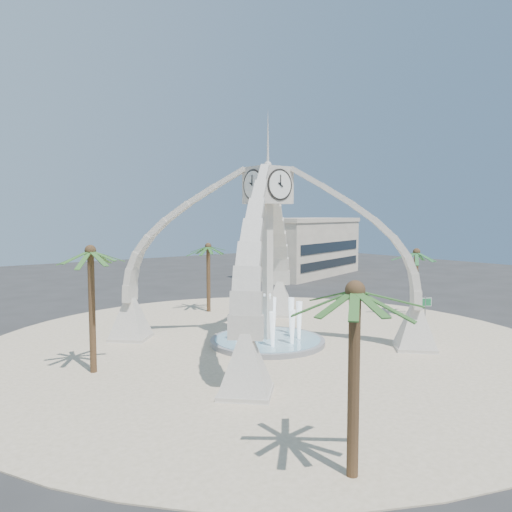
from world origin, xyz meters
TOP-DOWN VIEW (x-y plane):
  - ground at (0.00, 0.00)m, footprint 140.00×140.00m
  - plaza at (0.00, 0.00)m, footprint 40.00×40.00m
  - clock_tower at (-0.00, -0.00)m, footprint 17.94×17.94m
  - fountain at (0.00, 0.00)m, footprint 8.00×8.00m
  - building_ne at (30.00, 28.00)m, footprint 21.87×14.17m
  - palm_east at (16.12, -0.74)m, footprint 5.18×5.18m
  - palm_west at (-11.89, 1.11)m, footprint 4.54×4.54m
  - palm_north at (2.96, 12.49)m, footprint 4.38×4.38m
  - palm_south at (-8.76, -15.62)m, footprint 5.24×5.24m
  - street_sign at (11.78, -4.64)m, footprint 0.96×0.46m

SIDE VIEW (x-z plane):
  - ground at x=0.00m, z-range 0.00..0.00m
  - plaza at x=0.00m, z-range 0.00..0.06m
  - fountain at x=0.00m, z-range -1.52..2.10m
  - street_sign at x=11.78m, z-range 0.61..3.46m
  - building_ne at x=30.00m, z-range 0.01..8.61m
  - palm_east at x=16.12m, z-range 2.44..9.02m
  - palm_north at x=2.96m, z-range 2.62..9.51m
  - palm_south at x=-8.76m, z-range 2.75..10.08m
  - clock_tower at x=0.00m, z-range -1.66..14.64m
  - palm_west at x=-11.89m, z-range 3.02..10.82m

